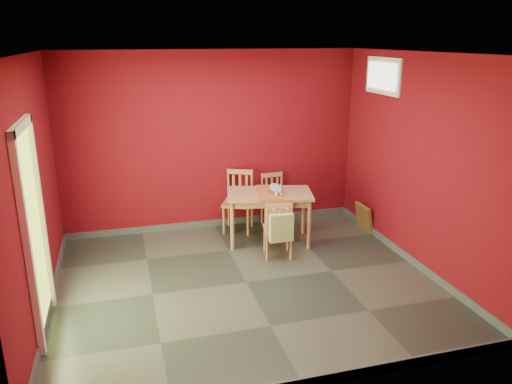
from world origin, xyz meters
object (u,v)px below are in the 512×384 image
object	(u,v)px
tote_bag	(281,228)
picture_frame	(364,218)
dining_table	(269,199)
chair_far_right	(275,199)
chair_near	(278,228)
chair_far_left	(238,200)
cat	(276,187)

from	to	relation	value
tote_bag	picture_frame	bearing A→B (deg)	25.78
dining_table	chair_far_right	bearing A→B (deg)	65.78
chair_near	chair_far_right	bearing A→B (deg)	74.54
chair_near	picture_frame	world-z (taller)	chair_near
chair_far_left	tote_bag	world-z (taller)	chair_far_left
chair_far_left	chair_near	size ratio (longest dim) A/B	1.16
chair_far_left	chair_near	xyz separation A→B (m)	(0.27, -1.13, -0.06)
dining_table	cat	size ratio (longest dim) A/B	3.64
cat	picture_frame	bearing A→B (deg)	11.27
chair_far_right	picture_frame	distance (m)	1.41
chair_far_right	picture_frame	bearing A→B (deg)	-24.95
picture_frame	dining_table	bearing A→B (deg)	-179.00
dining_table	tote_bag	world-z (taller)	tote_bag
chair_far_left	tote_bag	distance (m)	1.36
tote_bag	picture_frame	xyz separation A→B (m)	(1.61, 0.78, -0.30)
cat	chair_near	bearing A→B (deg)	-95.03
dining_table	chair_far_right	distance (m)	0.71
chair_far_left	chair_far_right	size ratio (longest dim) A/B	1.12
cat	chair_far_right	bearing A→B (deg)	82.13
chair_far_left	tote_bag	size ratio (longest dim) A/B	2.11
chair_far_left	picture_frame	world-z (taller)	chair_far_left
chair_far_left	picture_frame	size ratio (longest dim) A/B	2.26
chair_near	tote_bag	distance (m)	0.22
dining_table	tote_bag	xyz separation A→B (m)	(-0.07, -0.75, -0.15)
dining_table	chair_far_left	xyz separation A→B (m)	(-0.32, 0.58, -0.18)
chair_near	cat	world-z (taller)	cat
dining_table	tote_bag	bearing A→B (deg)	-95.32
chair_far_left	chair_near	bearing A→B (deg)	-76.60
tote_bag	chair_near	bearing A→B (deg)	83.13
tote_bag	picture_frame	world-z (taller)	tote_bag
chair_far_right	cat	size ratio (longest dim) A/B	2.28
tote_bag	picture_frame	distance (m)	1.81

